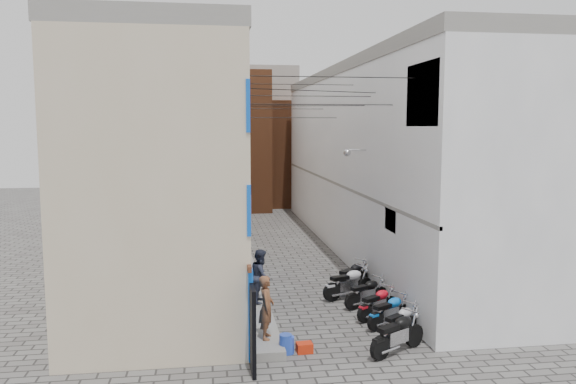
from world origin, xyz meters
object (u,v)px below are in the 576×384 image
motorcycle_f (349,282)px  red_crate (304,348)px  person_a (266,307)px  person_b (261,276)px  water_jug_near (289,345)px  motorcycle_d (378,302)px  water_jug_far (286,344)px  motorcycle_c (390,310)px  motorcycle_a (398,332)px  motorcycle_e (367,291)px  motorcycle_b (401,321)px  motorcycle_g (353,274)px

motorcycle_f → red_crate: bearing=-49.1°
person_a → person_b: bearing=6.1°
motorcycle_f → water_jug_near: (-2.82, -4.53, -0.37)m
motorcycle_d → person_b: person_b is taller
water_jug_far → motorcycle_d: bearing=35.5°
motorcycle_c → red_crate: (-2.93, -1.57, -0.40)m
motorcycle_c → person_a: bearing=-104.5°
person_a → water_jug_far: (0.46, -0.54, -0.87)m
motorcycle_a → motorcycle_f: (-0.09, 4.93, 0.02)m
motorcycle_e → motorcycle_b: bearing=-22.0°
motorcycle_c → motorcycle_g: bearing=152.3°
motorcycle_c → red_crate: motorcycle_c is taller
motorcycle_f → water_jug_far: motorcycle_f is taller
motorcycle_a → motorcycle_d: (0.32, 2.77, -0.05)m
person_a → motorcycle_c: bearing=-66.1°
motorcycle_a → motorcycle_c: bearing=136.5°
motorcycle_g → person_b: person_b is taller
motorcycle_b → motorcycle_f: 3.98m
motorcycle_g → red_crate: size_ratio=4.72×
motorcycle_b → motorcycle_f: (-0.54, 3.94, 0.08)m
motorcycle_a → red_crate: bearing=-129.9°
motorcycle_d → motorcycle_g: size_ratio=0.92×
red_crate → motorcycle_f: bearing=62.1°
motorcycle_b → motorcycle_f: size_ratio=0.87×
person_a → water_jug_near: size_ratio=3.78×
person_a → water_jug_far: size_ratio=3.33×
motorcycle_b → motorcycle_f: motorcycle_f is taller
motorcycle_b → motorcycle_c: (0.00, 0.99, 0.01)m
motorcycle_c → water_jug_near: motorcycle_c is taller
water_jug_far → motorcycle_g: bearing=58.9°
motorcycle_f → person_b: (-3.19, -0.69, 0.53)m
water_jug_far → red_crate: size_ratio=1.24×
person_a → water_jug_near: (0.55, -0.54, -0.90)m
motorcycle_a → person_b: (-3.28, 4.24, 0.55)m
motorcycle_f → person_b: size_ratio=1.18×
motorcycle_d → person_a: (-3.78, -1.83, 0.60)m
motorcycle_c → water_jug_far: motorcycle_c is taller
motorcycle_b → motorcycle_c: size_ratio=0.99×
motorcycle_g → person_b: bearing=-103.7°
motorcycle_b → person_a: 3.96m
motorcycle_d → motorcycle_b: bearing=-28.9°
motorcycle_c → motorcycle_a: bearing=-42.1°
motorcycle_e → motorcycle_g: motorcycle_g is taller
water_jug_near → motorcycle_c: bearing=25.0°
motorcycle_a → motorcycle_b: bearing=124.9°
motorcycle_a → person_a: 3.63m
motorcycle_e → water_jug_near: 4.78m
water_jug_near → red_crate: size_ratio=1.10×
person_a → red_crate: 1.50m
red_crate → motorcycle_b: bearing=11.2°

